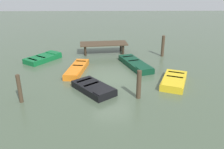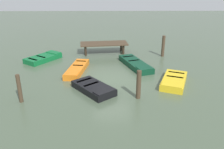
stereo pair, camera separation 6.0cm
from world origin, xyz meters
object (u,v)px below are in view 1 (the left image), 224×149
rowboat_orange (77,69)px  mooring_piling_mid_left (139,85)px  rowboat_green (43,58)px  mooring_piling_far_left (20,89)px  mooring_piling_far_right (163,46)px  dock_segment (104,44)px  rowboat_yellow (174,81)px  rowboat_dark_green (135,64)px  rowboat_black (94,88)px

rowboat_orange → mooring_piling_mid_left: mooring_piling_mid_left is taller
rowboat_orange → rowboat_green: same height
mooring_piling_far_left → mooring_piling_far_right: mooring_piling_far_right is taller
rowboat_orange → dock_segment: bearing=166.5°
mooring_piling_far_left → rowboat_yellow: bearing=14.3°
mooring_piling_far_left → dock_segment: bearing=65.0°
rowboat_green → dock_segment: bearing=-32.1°
rowboat_orange → mooring_piling_far_right: (7.14, 3.76, 0.71)m
rowboat_yellow → mooring_piling_mid_left: mooring_piling_mid_left is taller
rowboat_orange → mooring_piling_far_left: mooring_piling_far_left is taller
rowboat_dark_green → rowboat_black: (-3.00, -4.37, 0.00)m
rowboat_orange → mooring_piling_far_left: bearing=-20.7°
rowboat_black → rowboat_orange: 3.58m
rowboat_dark_green → mooring_piling_far_left: bearing=-70.0°
rowboat_black → mooring_piling_mid_left: (2.60, -0.92, 0.62)m
rowboat_yellow → mooring_piling_far_right: size_ratio=1.80×
rowboat_black → mooring_piling_far_right: mooring_piling_far_right is taller
rowboat_black → rowboat_yellow: 5.26m
mooring_piling_mid_left → mooring_piling_far_left: bearing=-176.7°
rowboat_dark_green → mooring_piling_mid_left: 5.34m
dock_segment → rowboat_black: bearing=-100.0°
rowboat_black → rowboat_green: 7.55m
rowboat_green → mooring_piling_far_left: bearing=-139.4°
rowboat_black → mooring_piling_far_right: size_ratio=1.67×
rowboat_black → rowboat_dark_green: bearing=106.3°
dock_segment → rowboat_yellow: bearing=-63.3°
mooring_piling_mid_left → mooring_piling_far_right: 8.55m
rowboat_orange → rowboat_green: size_ratio=1.15×
dock_segment → rowboat_green: bearing=-164.0°
dock_segment → mooring_piling_far_right: 5.35m
rowboat_dark_green → rowboat_black: bearing=-53.8°
rowboat_yellow → mooring_piling_far_left: mooring_piling_far_left is taller
dock_segment → mooring_piling_mid_left: (2.12, -9.03, 0.01)m
rowboat_green → mooring_piling_far_right: size_ratio=1.76×
dock_segment → mooring_piling_far_right: (5.24, -1.07, 0.10)m
mooring_piling_mid_left → mooring_piling_far_right: mooring_piling_far_right is taller
mooring_piling_far_right → rowboat_dark_green: bearing=-135.3°
rowboat_yellow → mooring_piling_far_right: (0.55, 6.02, 0.71)m
rowboat_yellow → dock_segment: bearing=-124.5°
rowboat_black → mooring_piling_far_left: 4.17m
dock_segment → rowboat_black: dock_segment is taller
rowboat_green → mooring_piling_far_left: (0.69, -7.28, 0.59)m
rowboat_dark_green → mooring_piling_far_right: mooring_piling_far_right is taller
mooring_piling_far_right → mooring_piling_far_left: bearing=-139.1°
rowboat_black → mooring_piling_mid_left: bearing=31.4°
mooring_piling_far_left → mooring_piling_mid_left: mooring_piling_mid_left is taller
mooring_piling_far_right → rowboat_yellow: bearing=-95.2°
rowboat_green → mooring_piling_far_left: mooring_piling_far_left is taller
rowboat_dark_green → rowboat_black: size_ratio=1.36×
rowboat_orange → mooring_piling_mid_left: 5.85m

